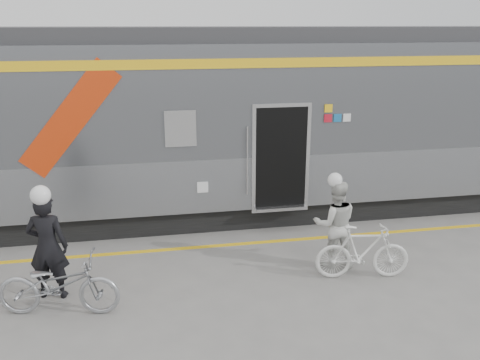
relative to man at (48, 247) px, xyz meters
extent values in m
plane|color=slate|center=(3.23, -0.75, -0.86)|extent=(90.00, 90.00, 0.00)
cube|color=black|center=(2.04, 3.45, -0.61)|extent=(24.00, 2.70, 0.50)
cube|color=#9EA0A5|center=(2.04, 3.45, 0.19)|extent=(24.00, 3.00, 1.10)
cube|color=#5C5F63|center=(2.04, 3.45, 1.84)|extent=(24.00, 3.00, 2.20)
cube|color=#38383A|center=(2.04, 3.45, 3.09)|extent=(24.00, 2.64, 0.30)
cube|color=yellow|center=(2.04, 1.94, 2.59)|extent=(24.00, 0.02, 0.18)
cube|color=red|center=(0.24, 1.94, 1.64)|extent=(1.96, 0.01, 2.19)
cube|color=black|center=(2.24, 1.94, 1.39)|extent=(0.55, 0.02, 0.65)
cube|color=black|center=(4.24, 2.15, 0.69)|extent=(1.05, 0.45, 2.10)
cube|color=silver|center=(4.24, 1.94, 0.69)|extent=(1.20, 0.02, 2.25)
cylinder|color=silver|center=(3.54, 1.92, 0.69)|extent=(0.04, 0.04, 1.40)
cube|color=silver|center=(4.24, 1.90, -0.34)|extent=(1.05, 0.25, 0.06)
cube|color=yellow|center=(5.19, 1.93, 1.69)|extent=(0.16, 0.01, 0.16)
cube|color=red|center=(5.19, 1.93, 1.49)|extent=(0.16, 0.01, 0.16)
cube|color=#1864A0|center=(5.39, 1.93, 1.49)|extent=(0.16, 0.01, 0.16)
cube|color=silver|center=(5.59, 1.93, 1.49)|extent=(0.16, 0.01, 0.16)
cube|color=silver|center=(2.64, 1.93, 0.19)|extent=(0.22, 0.01, 0.22)
cube|color=yellow|center=(3.23, 1.40, -0.86)|extent=(24.00, 0.12, 0.01)
imported|color=black|center=(0.00, 0.00, 0.00)|extent=(0.69, 0.51, 1.72)
imported|color=#9B9EA2|center=(0.20, -0.55, -0.39)|extent=(1.89, 0.93, 0.95)
imported|color=beige|center=(4.78, 0.22, -0.07)|extent=(0.85, 0.71, 1.58)
imported|color=silver|center=(5.08, -0.33, -0.38)|extent=(1.65, 0.68, 0.96)
sphere|color=white|center=(0.00, 0.00, 1.01)|extent=(0.30, 0.30, 0.30)
sphere|color=white|center=(4.78, 0.22, 0.85)|extent=(0.25, 0.25, 0.25)
camera|label=1|loc=(1.60, -7.63, 3.32)|focal=38.00mm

